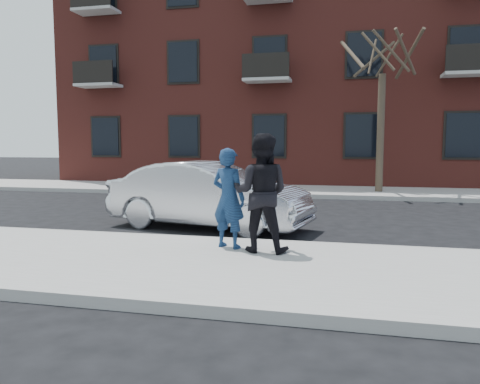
% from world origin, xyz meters
% --- Properties ---
extents(ground, '(100.00, 100.00, 0.00)m').
position_xyz_m(ground, '(0.00, 0.00, 0.00)').
color(ground, black).
rests_on(ground, ground).
extents(near_sidewalk, '(50.00, 3.50, 0.15)m').
position_xyz_m(near_sidewalk, '(0.00, -0.25, 0.07)').
color(near_sidewalk, gray).
rests_on(near_sidewalk, ground).
extents(near_curb, '(50.00, 0.10, 0.15)m').
position_xyz_m(near_curb, '(0.00, 1.55, 0.07)').
color(near_curb, '#999691').
rests_on(near_curb, ground).
extents(far_sidewalk, '(50.00, 3.50, 0.15)m').
position_xyz_m(far_sidewalk, '(0.00, 11.25, 0.07)').
color(far_sidewalk, gray).
rests_on(far_sidewalk, ground).
extents(far_curb, '(50.00, 0.10, 0.15)m').
position_xyz_m(far_curb, '(0.00, 9.45, 0.07)').
color(far_curb, '#999691').
rests_on(far_curb, ground).
extents(apartment_building, '(24.30, 10.30, 12.30)m').
position_xyz_m(apartment_building, '(2.00, 18.00, 6.16)').
color(apartment_building, maroon).
rests_on(apartment_building, ground).
extents(street_tree, '(3.60, 3.60, 6.80)m').
position_xyz_m(street_tree, '(4.50, 11.00, 5.52)').
color(street_tree, '#3C3023').
rests_on(street_tree, far_sidewalk).
extents(silver_sedan, '(4.71, 2.40, 1.48)m').
position_xyz_m(silver_sedan, '(0.42, 3.20, 0.74)').
color(silver_sedan, silver).
rests_on(silver_sedan, ground).
extents(man_hoodie, '(0.70, 0.58, 1.66)m').
position_xyz_m(man_hoodie, '(1.50, 0.79, 0.98)').
color(man_hoodie, navy).
rests_on(man_hoodie, near_sidewalk).
extents(man_peacoat, '(0.93, 0.73, 1.89)m').
position_xyz_m(man_peacoat, '(2.07, 0.65, 1.10)').
color(man_peacoat, black).
rests_on(man_peacoat, near_sidewalk).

